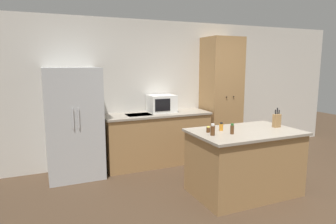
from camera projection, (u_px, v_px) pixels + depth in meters
name	position (u px, v px, depth m)	size (l,w,h in m)	color
ground_plane	(266.00, 200.00, 4.03)	(14.00, 14.00, 0.00)	#423021
wall_back	(188.00, 90.00, 5.93)	(7.20, 0.06, 2.60)	beige
refrigerator	(74.00, 123.00, 4.76)	(0.85, 0.73, 1.76)	#B7BABC
back_counter	(157.00, 138.00, 5.45)	(1.93, 0.65, 0.93)	#9E7547
pantry_cabinet	(221.00, 97.00, 5.89)	(0.67, 0.61, 2.31)	#9E7547
kitchen_island	(244.00, 162.00, 4.20)	(1.49, 0.95, 0.90)	#9E7547
microwave	(162.00, 104.00, 5.49)	(0.48, 0.38, 0.31)	white
knife_block	(277.00, 120.00, 4.33)	(0.11, 0.06, 0.29)	#9E7547
spice_bottle_tall_dark	(208.00, 130.00, 4.02)	(0.05, 0.05, 0.08)	#563319
spice_bottle_short_red	(232.00, 129.00, 3.92)	(0.05, 0.05, 0.14)	#563319
spice_bottle_amber_oil	(221.00, 127.00, 4.13)	(0.05, 0.05, 0.11)	orange
spice_bottle_green_herb	(213.00, 130.00, 3.85)	(0.06, 0.06, 0.15)	#563319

